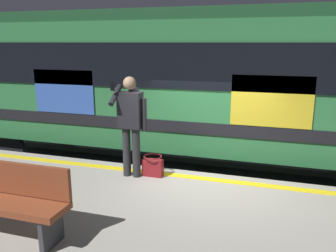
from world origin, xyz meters
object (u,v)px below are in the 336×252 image
object	(u,v)px
handbag	(153,166)
train_carriage	(177,78)
passenger	(131,119)
bench	(7,198)

from	to	relation	value
handbag	train_carriage	bearing A→B (deg)	-83.83
passenger	handbag	size ratio (longest dim) A/B	4.75
passenger	handbag	xyz separation A→B (m)	(-0.35, -0.10, -0.87)
train_carriage	passenger	distance (m)	2.72
handbag	bench	xyz separation A→B (m)	(1.03, 2.33, 0.32)
train_carriage	passenger	bearing A→B (deg)	88.43
train_carriage	handbag	size ratio (longest dim) A/B	33.99
passenger	bench	size ratio (longest dim) A/B	1.10
train_carriage	passenger	world-z (taller)	train_carriage
handbag	bench	distance (m)	2.57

